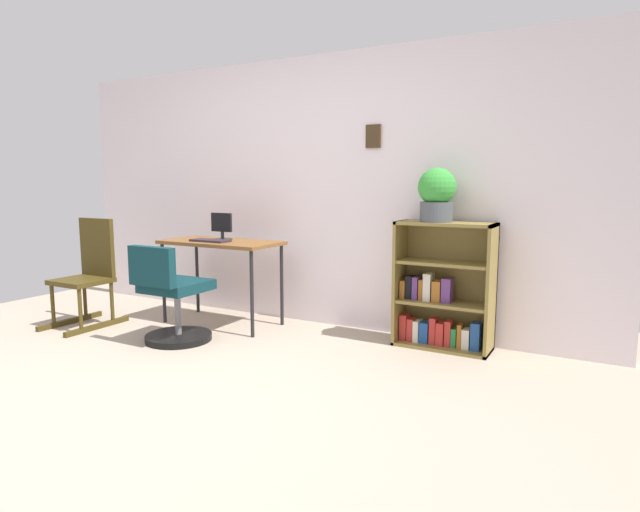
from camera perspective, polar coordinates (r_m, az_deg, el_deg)
ground_plane at (r=3.39m, az=-20.59°, el=-14.34°), size 6.24×6.24×0.00m
wall_back at (r=4.81m, az=-1.30°, el=6.76°), size 5.20×0.12×2.32m
desk at (r=4.78m, az=-10.43°, el=0.82°), size 1.05×0.52×0.74m
monitor at (r=4.81m, az=-10.36°, el=2.97°), size 0.21×0.17×0.24m
keyboard at (r=4.72m, az=-11.56°, el=1.61°), size 0.35×0.15×0.02m
office_chair at (r=4.36m, az=-15.40°, el=-4.59°), size 0.52×0.55×0.78m
rocking_chair at (r=5.13m, az=-23.30°, el=-1.57°), size 0.42×0.64×0.93m
bookshelf_low at (r=4.19m, az=12.88°, el=-3.76°), size 0.72×0.30×0.96m
potted_plant_on_shelf at (r=4.08m, az=12.26°, el=6.45°), size 0.28×0.28×0.40m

